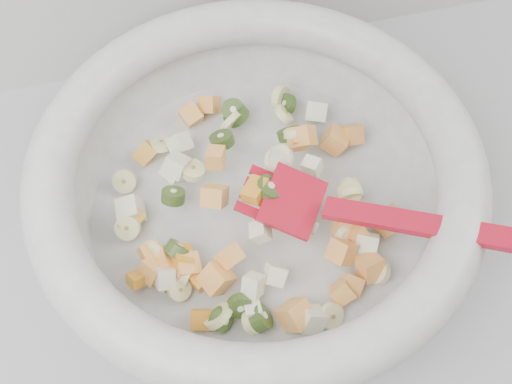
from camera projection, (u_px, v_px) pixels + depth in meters
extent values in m
cylinder|color=silver|center=(256.00, 212.00, 0.66)|extent=(0.35, 0.35, 0.02)
torus|color=silver|center=(256.00, 169.00, 0.59)|extent=(0.42, 0.42, 0.05)
cylinder|color=#FFEBAA|center=(128.00, 228.00, 0.62)|extent=(0.04, 0.03, 0.03)
cylinder|color=#FFEBAA|center=(165.00, 280.00, 0.59)|extent=(0.02, 0.03, 0.03)
cylinder|color=#FFEBAA|center=(279.00, 159.00, 0.62)|extent=(0.03, 0.03, 0.02)
cylinder|color=#FFEBAA|center=(162.00, 145.00, 0.67)|extent=(0.03, 0.03, 0.02)
cylinder|color=#FFEBAA|center=(187.00, 273.00, 0.59)|extent=(0.03, 0.02, 0.03)
cylinder|color=#FFEBAA|center=(284.00, 114.00, 0.69)|extent=(0.03, 0.03, 0.03)
cylinder|color=#FFEBAA|center=(302.00, 232.00, 0.59)|extent=(0.02, 0.03, 0.03)
cylinder|color=#FFEBAA|center=(152.00, 253.00, 0.60)|extent=(0.02, 0.03, 0.03)
cylinder|color=#FFEBAA|center=(230.00, 122.00, 0.67)|extent=(0.03, 0.03, 0.03)
cylinder|color=#FFEBAA|center=(281.00, 97.00, 0.70)|extent=(0.03, 0.03, 0.04)
cylinder|color=#FFEBAA|center=(125.00, 181.00, 0.65)|extent=(0.03, 0.03, 0.03)
cylinder|color=#FFEBAA|center=(294.00, 134.00, 0.66)|extent=(0.03, 0.03, 0.03)
cylinder|color=#FFEBAA|center=(350.00, 195.00, 0.63)|extent=(0.04, 0.01, 0.04)
cylinder|color=#FFEBAA|center=(179.00, 289.00, 0.59)|extent=(0.03, 0.03, 0.02)
cylinder|color=#FFEBAA|center=(132.00, 214.00, 0.63)|extent=(0.03, 0.04, 0.02)
cylinder|color=#FFEBAA|center=(346.00, 238.00, 0.61)|extent=(0.03, 0.02, 0.03)
cylinder|color=#FFEBAA|center=(193.00, 170.00, 0.64)|extent=(0.03, 0.03, 0.02)
cylinder|color=#FFEBAA|center=(378.00, 271.00, 0.60)|extent=(0.02, 0.03, 0.03)
cylinder|color=#FFEBAA|center=(218.00, 316.00, 0.57)|extent=(0.03, 0.03, 0.03)
cylinder|color=#FFEBAA|center=(350.00, 191.00, 0.63)|extent=(0.03, 0.03, 0.03)
cylinder|color=#FFEBAA|center=(252.00, 322.00, 0.57)|extent=(0.02, 0.03, 0.03)
cylinder|color=#FFEBAA|center=(331.00, 316.00, 0.58)|extent=(0.03, 0.02, 0.03)
cube|color=#FFB850|center=(215.00, 196.00, 0.60)|extent=(0.03, 0.04, 0.03)
cube|color=#FFB850|center=(168.00, 263.00, 0.60)|extent=(0.03, 0.03, 0.03)
cube|color=#FFB850|center=(370.00, 267.00, 0.60)|extent=(0.02, 0.03, 0.03)
cube|color=#FFB850|center=(300.00, 139.00, 0.65)|extent=(0.02, 0.02, 0.02)
cube|color=#FFB850|center=(210.00, 105.00, 0.70)|extent=(0.03, 0.03, 0.03)
cube|color=#FFB850|center=(349.00, 226.00, 0.61)|extent=(0.04, 0.03, 0.04)
cube|color=#FFB850|center=(357.00, 235.00, 0.61)|extent=(0.02, 0.03, 0.03)
cube|color=#FFB850|center=(351.00, 285.00, 0.59)|extent=(0.03, 0.03, 0.03)
cube|color=#FFB850|center=(335.00, 140.00, 0.67)|extent=(0.04, 0.03, 0.03)
cube|color=#FFB850|center=(295.00, 315.00, 0.57)|extent=(0.04, 0.04, 0.04)
cube|color=#FFB850|center=(302.00, 137.00, 0.65)|extent=(0.03, 0.03, 0.04)
cube|color=#FFB850|center=(230.00, 257.00, 0.58)|extent=(0.03, 0.03, 0.03)
cube|color=#FFB850|center=(343.00, 291.00, 0.59)|extent=(0.03, 0.03, 0.03)
cube|color=#FFB850|center=(216.00, 158.00, 0.63)|extent=(0.02, 0.03, 0.02)
cube|color=#FFB850|center=(287.00, 220.00, 0.60)|extent=(0.02, 0.03, 0.03)
cube|color=#FFB850|center=(191.00, 115.00, 0.70)|extent=(0.03, 0.03, 0.03)
cube|color=#FFB850|center=(352.00, 134.00, 0.68)|extent=(0.02, 0.03, 0.03)
cube|color=#FFB850|center=(342.00, 251.00, 0.59)|extent=(0.03, 0.03, 0.03)
cube|color=#FFB850|center=(186.00, 267.00, 0.59)|extent=(0.03, 0.02, 0.03)
cube|color=#FFB850|center=(217.00, 278.00, 0.58)|extent=(0.04, 0.03, 0.03)
cube|color=#FFB850|center=(389.00, 221.00, 0.62)|extent=(0.04, 0.03, 0.03)
cube|color=#FFB850|center=(152.00, 270.00, 0.59)|extent=(0.03, 0.03, 0.03)
cube|color=#FFB850|center=(150.00, 253.00, 0.60)|extent=(0.03, 0.03, 0.03)
cylinder|color=#56842C|center=(269.00, 188.00, 0.59)|extent=(0.03, 0.03, 0.02)
cylinder|color=#56842C|center=(289.00, 134.00, 0.66)|extent=(0.03, 0.03, 0.02)
cylinder|color=#56842C|center=(178.00, 250.00, 0.59)|extent=(0.03, 0.03, 0.03)
cylinder|color=#56842C|center=(173.00, 196.00, 0.62)|extent=(0.03, 0.03, 0.02)
cylinder|color=#56842C|center=(240.00, 306.00, 0.57)|extent=(0.03, 0.02, 0.03)
cylinder|color=#56842C|center=(222.00, 140.00, 0.65)|extent=(0.03, 0.03, 0.02)
cylinder|color=#56842C|center=(287.00, 104.00, 0.70)|extent=(0.02, 0.02, 0.02)
cylinder|color=#56842C|center=(236.00, 115.00, 0.69)|extent=(0.04, 0.04, 0.03)
cylinder|color=#56842C|center=(260.00, 318.00, 0.57)|extent=(0.03, 0.03, 0.03)
cylinder|color=#56842C|center=(221.00, 320.00, 0.57)|extent=(0.03, 0.03, 0.03)
cylinder|color=#56842C|center=(263.00, 192.00, 0.60)|extent=(0.02, 0.04, 0.03)
cylinder|color=#56842C|center=(233.00, 109.00, 0.69)|extent=(0.03, 0.03, 0.03)
cylinder|color=#56842C|center=(129.00, 215.00, 0.63)|extent=(0.03, 0.03, 0.03)
cube|color=white|center=(176.00, 166.00, 0.64)|extent=(0.03, 0.03, 0.03)
cube|color=white|center=(279.00, 163.00, 0.62)|extent=(0.03, 0.03, 0.03)
cube|color=white|center=(316.00, 112.00, 0.69)|extent=(0.03, 0.04, 0.03)
cube|color=white|center=(312.00, 167.00, 0.62)|extent=(0.02, 0.02, 0.02)
cube|color=white|center=(274.00, 275.00, 0.58)|extent=(0.03, 0.03, 0.03)
cube|color=white|center=(165.00, 277.00, 0.59)|extent=(0.02, 0.03, 0.03)
cube|color=white|center=(305.00, 225.00, 0.60)|extent=(0.02, 0.02, 0.03)
cube|color=white|center=(175.00, 171.00, 0.64)|extent=(0.03, 0.03, 0.03)
cube|color=white|center=(131.00, 210.00, 0.63)|extent=(0.03, 0.03, 0.03)
cube|color=white|center=(180.00, 144.00, 0.66)|extent=(0.03, 0.03, 0.03)
cube|color=white|center=(261.00, 231.00, 0.59)|extent=(0.02, 0.02, 0.02)
cube|color=white|center=(311.00, 319.00, 0.57)|extent=(0.03, 0.03, 0.03)
cube|color=white|center=(338.00, 206.00, 0.62)|extent=(0.02, 0.03, 0.03)
cube|color=white|center=(253.00, 311.00, 0.57)|extent=(0.02, 0.02, 0.02)
cube|color=white|center=(253.00, 285.00, 0.57)|extent=(0.03, 0.03, 0.03)
cube|color=white|center=(366.00, 245.00, 0.61)|extent=(0.03, 0.04, 0.03)
cube|color=orange|center=(202.00, 320.00, 0.58)|extent=(0.03, 0.03, 0.02)
cube|color=orange|center=(142.00, 277.00, 0.59)|extent=(0.03, 0.03, 0.02)
cube|color=orange|center=(145.00, 153.00, 0.67)|extent=(0.03, 0.03, 0.03)
cube|color=orange|center=(132.00, 220.00, 0.62)|extent=(0.03, 0.03, 0.03)
cube|color=orange|center=(182.00, 256.00, 0.59)|extent=(0.02, 0.03, 0.02)
cube|color=orange|center=(198.00, 277.00, 0.59)|extent=(0.03, 0.03, 0.01)
cube|color=orange|center=(255.00, 190.00, 0.59)|extent=(0.03, 0.03, 0.02)
cube|color=#AE0F22|center=(292.00, 201.00, 0.59)|extent=(0.08, 0.08, 0.02)
cube|color=#AE0F22|center=(263.00, 174.00, 0.61)|extent=(0.03, 0.02, 0.01)
cube|color=#AE0F22|center=(258.00, 186.00, 0.60)|extent=(0.03, 0.02, 0.01)
cube|color=#AE0F22|center=(253.00, 198.00, 0.60)|extent=(0.03, 0.02, 0.01)
cube|color=#AE0F22|center=(248.00, 211.00, 0.59)|extent=(0.03, 0.02, 0.01)
cube|color=#AE0F22|center=(430.00, 226.00, 0.55)|extent=(0.17, 0.12, 0.05)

